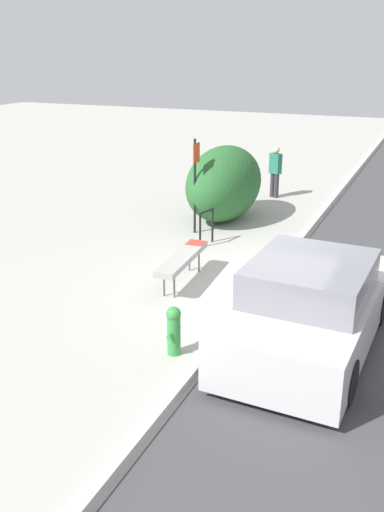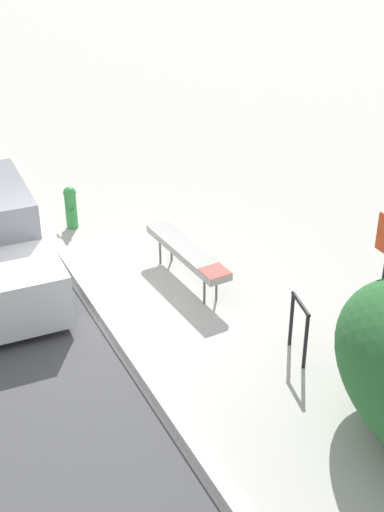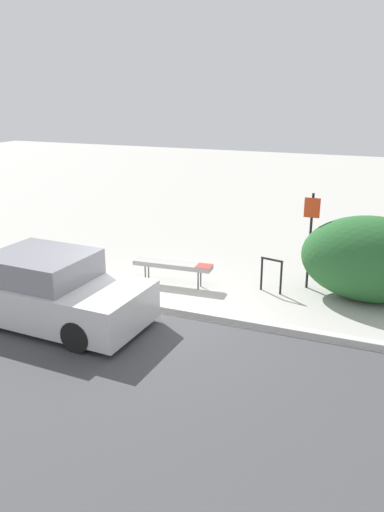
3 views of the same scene
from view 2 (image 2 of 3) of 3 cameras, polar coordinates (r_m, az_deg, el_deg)
ground_plane at (r=10.20m, az=-7.11°, el=-4.73°), size 60.00×60.00×0.00m
curb at (r=10.16m, az=-7.14°, el=-4.43°), size 60.00×0.20×0.13m
bench at (r=10.66m, az=-0.38°, el=0.33°), size 1.97×0.50×0.58m
bike_rack at (r=9.17m, az=8.56°, el=-5.38°), size 0.55×0.17×0.83m
sign_post at (r=8.55m, az=15.05°, el=-1.90°), size 0.36×0.08×2.30m
fire_hydrant at (r=12.51m, az=-9.68°, el=3.97°), size 0.36×0.22×0.77m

